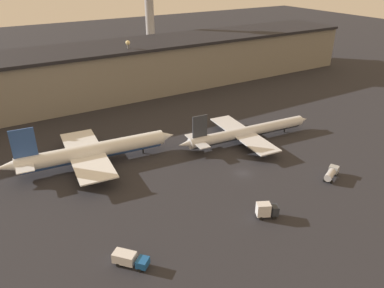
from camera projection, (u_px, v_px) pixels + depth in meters
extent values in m
plane|color=#26262B|center=(243.00, 173.00, 101.50)|extent=(600.00, 600.00, 0.00)
cube|color=gray|center=(127.00, 70.00, 159.26)|extent=(224.89, 27.91, 19.50)
cube|color=black|center=(125.00, 46.00, 154.67)|extent=(224.89, 29.91, 1.20)
cylinder|color=white|center=(94.00, 151.00, 104.58)|extent=(41.17, 8.03, 4.34)
cylinder|color=#2D519E|center=(94.00, 153.00, 104.91)|extent=(39.07, 7.19, 3.69)
cone|color=white|center=(166.00, 136.00, 113.08)|extent=(5.56, 4.58, 4.12)
cone|color=white|center=(8.00, 167.00, 95.85)|extent=(6.82, 4.26, 3.69)
cube|color=#2D519E|center=(23.00, 143.00, 95.19)|extent=(6.09, 0.95, 7.74)
cube|color=white|center=(24.00, 162.00, 97.26)|extent=(5.37, 11.96, 0.24)
cube|color=white|center=(87.00, 154.00, 104.02)|extent=(12.43, 33.00, 0.36)
cylinder|color=gray|center=(85.00, 145.00, 112.43)|extent=(4.97, 2.81, 2.39)
cylinder|color=gray|center=(99.00, 172.00, 97.85)|extent=(4.97, 2.81, 2.39)
cylinder|color=black|center=(143.00, 150.00, 111.57)|extent=(0.50, 0.50, 1.95)
cylinder|color=black|center=(86.00, 159.00, 106.57)|extent=(0.50, 0.50, 1.95)
cylinder|color=black|center=(89.00, 165.00, 103.77)|extent=(0.50, 0.50, 1.95)
cylinder|color=silver|center=(248.00, 131.00, 118.65)|extent=(41.50, 7.06, 3.33)
cylinder|color=#333842|center=(248.00, 133.00, 118.91)|extent=(39.40, 6.38, 2.83)
cone|color=silver|center=(302.00, 120.00, 127.12)|extent=(4.27, 3.51, 3.16)
cone|color=silver|center=(186.00, 144.00, 110.01)|extent=(5.23, 3.27, 2.83)
cube|color=#333842|center=(200.00, 126.00, 109.64)|extent=(4.68, 0.82, 6.72)
cube|color=silver|center=(197.00, 141.00, 111.32)|extent=(4.29, 11.05, 0.24)
cube|color=silver|center=(243.00, 134.00, 118.03)|extent=(10.01, 30.51, 0.36)
cylinder|color=gray|center=(232.00, 127.00, 125.80)|extent=(3.81, 2.16, 1.83)
cylinder|color=gray|center=(261.00, 147.00, 112.26)|extent=(3.81, 2.16, 1.83)
cylinder|color=black|center=(284.00, 130.00, 125.37)|extent=(0.50, 0.50, 1.50)
cylinder|color=black|center=(240.00, 138.00, 119.99)|extent=(0.50, 0.50, 1.50)
cylinder|color=black|center=(245.00, 141.00, 117.84)|extent=(0.50, 0.50, 1.50)
cube|color=#9EA3A8|center=(334.00, 169.00, 100.19)|extent=(2.76, 2.96, 1.85)
cylinder|color=#B7B7BC|center=(330.00, 175.00, 97.48)|extent=(4.73, 3.59, 1.96)
cylinder|color=black|center=(329.00, 173.00, 100.96)|extent=(1.06, 0.91, 0.90)
cylinder|color=black|center=(336.00, 175.00, 100.07)|extent=(1.06, 0.91, 0.90)
cylinder|color=black|center=(325.00, 180.00, 97.66)|extent=(1.06, 0.91, 0.90)
cylinder|color=black|center=(331.00, 182.00, 96.77)|extent=(1.06, 0.91, 0.90)
cube|color=#195199|center=(143.00, 263.00, 69.65)|extent=(3.16, 3.13, 1.51)
cube|color=silver|center=(125.00, 257.00, 70.54)|extent=(4.62, 4.77, 2.01)
cylinder|color=black|center=(144.00, 263.00, 70.93)|extent=(1.03, 1.06, 0.88)
cylinder|color=black|center=(140.00, 270.00, 69.39)|extent=(1.03, 1.06, 0.88)
cylinder|color=black|center=(123.00, 258.00, 72.11)|extent=(1.03, 1.06, 0.88)
cylinder|color=black|center=(119.00, 265.00, 70.57)|extent=(1.03, 1.06, 0.88)
cube|color=#282D38|center=(275.00, 210.00, 83.62)|extent=(2.24, 2.55, 2.22)
cube|color=silver|center=(263.00, 209.00, 83.24)|extent=(3.64, 3.22, 2.96)
cylinder|color=black|center=(272.00, 213.00, 84.93)|extent=(1.04, 0.87, 0.90)
cylinder|color=black|center=(274.00, 217.00, 83.51)|extent=(1.04, 0.87, 0.90)
cylinder|color=black|center=(259.00, 214.00, 84.67)|extent=(1.04, 0.87, 0.90)
cylinder|color=black|center=(261.00, 218.00, 83.25)|extent=(1.04, 0.87, 0.90)
cylinder|color=slate|center=(130.00, 72.00, 150.85)|extent=(0.70, 0.70, 22.39)
sphere|color=beige|center=(128.00, 43.00, 145.62)|extent=(1.80, 1.80, 1.80)
cylinder|color=slate|center=(263.00, 57.00, 184.10)|extent=(0.70, 0.70, 18.16)
sphere|color=beige|center=(265.00, 37.00, 179.80)|extent=(1.80, 1.80, 1.80)
cylinder|color=#99999E|center=(150.00, 24.00, 191.89)|extent=(4.40, 4.40, 44.41)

